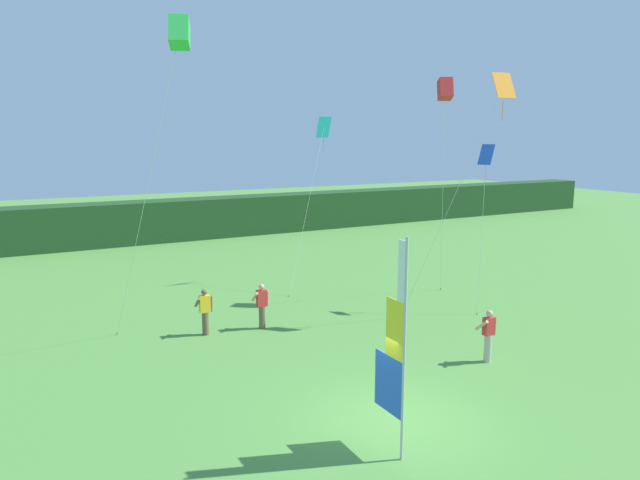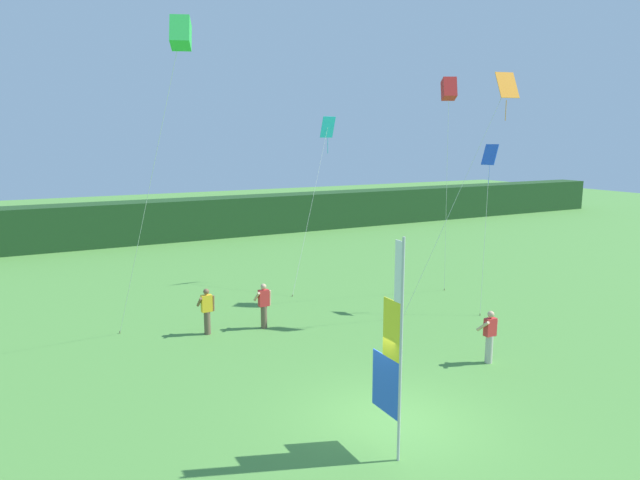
{
  "view_description": "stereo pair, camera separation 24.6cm",
  "coord_description": "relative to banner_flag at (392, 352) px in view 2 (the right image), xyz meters",
  "views": [
    {
      "loc": [
        -7.49,
        -10.12,
        6.59
      ],
      "look_at": [
        -0.2,
        3.21,
        3.87
      ],
      "focal_mm": 31.82,
      "sensor_mm": 36.0,
      "label": 1
    },
    {
      "loc": [
        -7.27,
        -10.23,
        6.59
      ],
      "look_at": [
        -0.2,
        3.21,
        3.87
      ],
      "focal_mm": 31.82,
      "sensor_mm": 36.0,
      "label": 2
    }
  ],
  "objects": [
    {
      "name": "ground_plane",
      "position": [
        0.81,
        1.14,
        -2.26
      ],
      "size": [
        120.0,
        120.0,
        0.0
      ],
      "primitive_type": "plane",
      "color": "#518E3D"
    },
    {
      "name": "distant_treeline",
      "position": [
        0.81,
        28.16,
        -0.94
      ],
      "size": [
        80.0,
        2.4,
        2.65
      ],
      "primitive_type": "cube",
      "color": "#1E421E",
      "rests_on": "ground"
    },
    {
      "name": "banner_flag",
      "position": [
        0.0,
        0.0,
        0.0
      ],
      "size": [
        0.06,
        1.03,
        4.72
      ],
      "color": "#B7B7BC",
      "rests_on": "ground"
    },
    {
      "name": "person_near_banner",
      "position": [
        0.71,
        8.79,
        -1.4
      ],
      "size": [
        0.55,
        0.48,
        1.61
      ],
      "color": "brown",
      "rests_on": "ground"
    },
    {
      "name": "person_mid_field",
      "position": [
        -1.25,
        9.11,
        -1.41
      ],
      "size": [
        0.55,
        0.48,
        1.6
      ],
      "color": "brown",
      "rests_on": "ground"
    },
    {
      "name": "person_far_left",
      "position": [
        5.44,
        2.74,
        -1.41
      ],
      "size": [
        0.55,
        0.48,
        1.6
      ],
      "color": "#B7B2A3",
      "rests_on": "ground"
    },
    {
      "name": "kite_red_box_0",
      "position": [
        8.8,
        8.97,
        6.25
      ],
      "size": [
        1.3,
        1.3,
        9.0
      ],
      "color": "brown",
      "rests_on": "ground"
    },
    {
      "name": "kite_orange_diamond_1",
      "position": [
        8.5,
        5.81,
        5.76
      ],
      "size": [
        3.35,
        2.02,
        8.88
      ],
      "color": "brown",
      "rests_on": "ground"
    },
    {
      "name": "kite_blue_diamond_2",
      "position": [
        9.26,
        7.03,
        3.43
      ],
      "size": [
        1.01,
        1.08,
        6.39
      ],
      "color": "brown",
      "rests_on": "ground"
    },
    {
      "name": "kite_cyan_diamond_3",
      "position": [
        6.0,
        13.99,
        4.54
      ],
      "size": [
        3.2,
        2.28,
        7.59
      ],
      "color": "brown",
      "rests_on": "ground"
    },
    {
      "name": "kite_green_box_4",
      "position": [
        -2.27,
        7.14,
        7.16
      ],
      "size": [
        2.05,
        3.93,
        9.93
      ],
      "color": "brown",
      "rests_on": "ground"
    }
  ]
}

